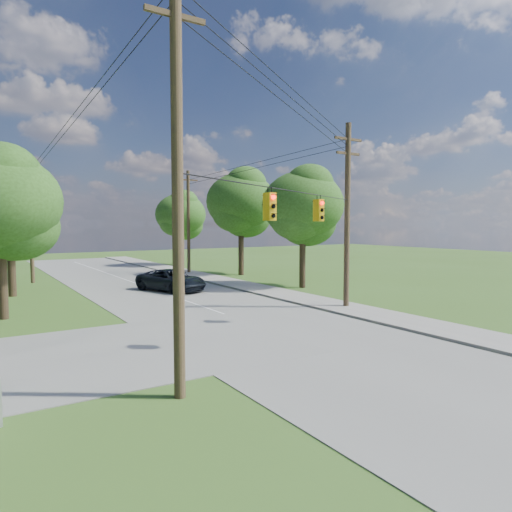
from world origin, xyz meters
TOP-DOWN VIEW (x-y plane):
  - ground at (0.00, 0.00)m, footprint 140.00×140.00m
  - main_road at (2.00, 5.00)m, footprint 10.00×100.00m
  - sidewalk_east at (8.70, 5.00)m, footprint 2.60×100.00m
  - pole_sw at (-4.60, 0.40)m, footprint 2.00×0.32m
  - pole_ne at (8.90, 8.00)m, footprint 2.00×0.32m
  - pole_north_e at (8.90, 30.00)m, footprint 2.00×0.32m
  - pole_north_w at (-5.00, 30.00)m, footprint 2.00×0.32m
  - power_lines at (1.50, 11.54)m, footprint 13.93×29.62m
  - traffic_signals at (2.55, 4.43)m, footprint 4.91×3.27m
  - tree_w_near at (-8.00, 15.00)m, footprint 6.00×6.00m
  - tree_w_mid at (-7.00, 23.00)m, footprint 6.40×6.40m
  - tree_e_near at (12.00, 16.00)m, footprint 6.20×6.20m
  - tree_e_mid at (12.50, 26.00)m, footprint 6.60×6.60m
  - tree_e_far at (11.50, 38.00)m, footprint 5.80×5.80m
  - car_main_north at (2.86, 19.55)m, footprint 4.30×6.08m

SIDE VIEW (x-z plane):
  - ground at x=0.00m, z-range 0.00..0.00m
  - main_road at x=2.00m, z-range 0.00..0.03m
  - sidewalk_east at x=8.70m, z-range 0.00..0.12m
  - car_main_north at x=2.86m, z-range 0.03..1.57m
  - pole_north_e at x=8.90m, z-range 0.13..10.13m
  - pole_north_w at x=-5.00m, z-range 0.13..10.13m
  - pole_ne at x=8.90m, z-range 0.22..10.72m
  - traffic_signals at x=2.55m, z-range 4.97..6.02m
  - tree_e_far at x=11.50m, z-range 1.76..10.08m
  - tree_w_near at x=-8.00m, z-range 1.72..10.12m
  - pole_sw at x=-4.60m, z-range 0.23..12.23m
  - tree_e_near at x=12.00m, z-range 1.85..10.66m
  - tree_w_mid at x=-7.00m, z-range 1.97..11.19m
  - tree_e_mid at x=12.50m, z-range 2.09..11.73m
  - power_lines at x=1.50m, z-range 6.69..11.62m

